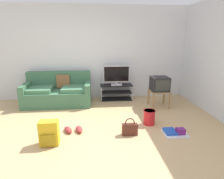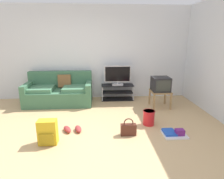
# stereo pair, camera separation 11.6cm
# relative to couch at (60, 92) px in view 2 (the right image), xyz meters

# --- Properties ---
(ground_plane) EXTENTS (9.00, 9.80, 0.02)m
(ground_plane) POSITION_rel_couch_xyz_m (0.77, -1.92, -0.33)
(ground_plane) COLOR tan
(wall_back) EXTENTS (9.00, 0.10, 2.70)m
(wall_back) POSITION_rel_couch_xyz_m (0.77, 0.53, 1.03)
(wall_back) COLOR silver
(wall_back) RESTS_ON ground_plane
(wall_right) EXTENTS (0.10, 3.60, 2.70)m
(wall_right) POSITION_rel_couch_xyz_m (3.82, -1.08, 1.03)
(wall_right) COLOR silver
(wall_right) RESTS_ON ground_plane
(couch) EXTENTS (1.79, 0.89, 0.86)m
(couch) POSITION_rel_couch_xyz_m (0.00, 0.00, 0.00)
(couch) COLOR #3D6B4C
(couch) RESTS_ON ground_plane
(tv_stand) EXTENTS (0.94, 0.39, 0.45)m
(tv_stand) POSITION_rel_couch_xyz_m (1.65, 0.22, -0.10)
(tv_stand) COLOR black
(tv_stand) RESTS_ON ground_plane
(flat_tv) EXTENTS (0.77, 0.22, 0.57)m
(flat_tv) POSITION_rel_couch_xyz_m (1.65, 0.20, 0.41)
(flat_tv) COLOR #B2B2B7
(flat_tv) RESTS_ON tv_stand
(side_table) EXTENTS (0.50, 0.50, 0.44)m
(side_table) POSITION_rel_couch_xyz_m (2.71, -0.49, 0.05)
(side_table) COLOR #9E7A4C
(side_table) RESTS_ON ground_plane
(crt_tv) EXTENTS (0.44, 0.43, 0.36)m
(crt_tv) POSITION_rel_couch_xyz_m (2.71, -0.48, 0.31)
(crt_tv) COLOR #232326
(crt_tv) RESTS_ON side_table
(backpack) EXTENTS (0.32, 0.26, 0.44)m
(backpack) POSITION_rel_couch_xyz_m (0.21, -2.16, -0.11)
(backpack) COLOR gold
(backpack) RESTS_ON ground_plane
(handbag) EXTENTS (0.29, 0.11, 0.34)m
(handbag) POSITION_rel_couch_xyz_m (1.66, -1.96, -0.20)
(handbag) COLOR #4C2319
(handbag) RESTS_ON ground_plane
(cleaning_bucket) EXTENTS (0.25, 0.25, 0.31)m
(cleaning_bucket) POSITION_rel_couch_xyz_m (2.15, -1.53, -0.16)
(cleaning_bucket) COLOR red
(cleaning_bucket) RESTS_ON ground_plane
(sneakers_pair) EXTENTS (0.42, 0.30, 0.09)m
(sneakers_pair) POSITION_rel_couch_xyz_m (0.58, -1.73, -0.28)
(sneakers_pair) COLOR #993333
(sneakers_pair) RESTS_ON ground_plane
(floor_tray) EXTENTS (0.43, 0.35, 0.14)m
(floor_tray) POSITION_rel_couch_xyz_m (2.52, -2.03, -0.28)
(floor_tray) COLOR silver
(floor_tray) RESTS_ON ground_plane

